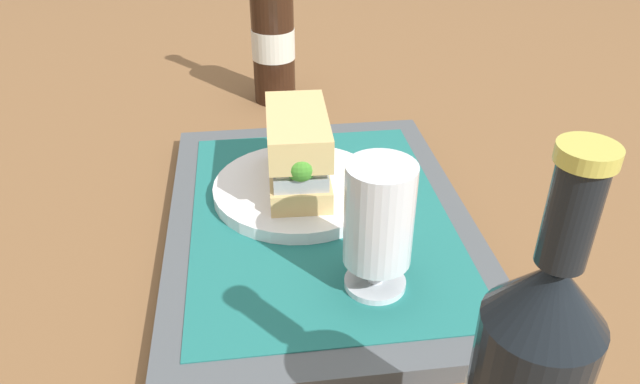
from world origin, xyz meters
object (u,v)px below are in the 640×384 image
(plate, at_px, (299,189))
(second_bottle, at_px, (273,34))
(sandwich, at_px, (298,151))
(beer_glass, at_px, (379,222))

(plate, xyz_separation_m, second_bottle, (-0.32, -0.01, 0.08))
(sandwich, relative_size, beer_glass, 1.08)
(sandwich, bearing_deg, plate, -180.00)
(beer_glass, relative_size, second_bottle, 0.47)
(sandwich, bearing_deg, beer_glass, 20.63)
(beer_glass, xyz_separation_m, second_bottle, (-0.48, -0.06, 0.01))
(plate, xyz_separation_m, sandwich, (0.00, -0.00, 0.05))
(sandwich, bearing_deg, second_bottle, -177.02)
(sandwich, relative_size, second_bottle, 0.51)
(plate, relative_size, sandwich, 1.41)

